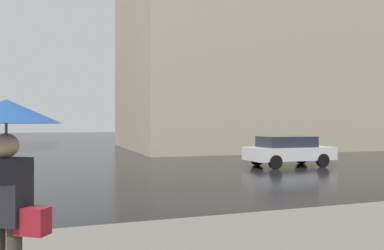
% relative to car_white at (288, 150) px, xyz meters
% --- Properties ---
extents(haussmann_block_corner, '(16.53, 20.60, 20.18)m').
position_rel_car_white_xyz_m(haussmann_block_corner, '(15.27, -5.28, 9.13)').
color(haussmann_block_corner, tan).
rests_on(haussmann_block_corner, ground_plane).
extents(car_white, '(1.85, 4.10, 1.41)m').
position_rel_car_white_xyz_m(car_white, '(0.00, 0.00, 0.00)').
color(car_white, silver).
rests_on(car_white, ground_plane).
extents(pedestrian_with_floral_umbrella, '(0.96, 0.96, 1.99)m').
position_rel_car_white_xyz_m(pedestrian_with_floral_umbrella, '(-11.59, 10.53, 0.96)').
color(pedestrian_with_floral_umbrella, black).
rests_on(pedestrian_with_floral_umbrella, sidewalk_pavement).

